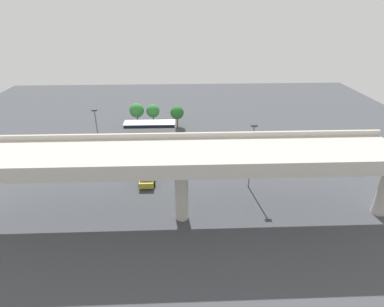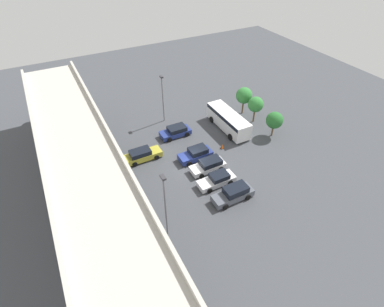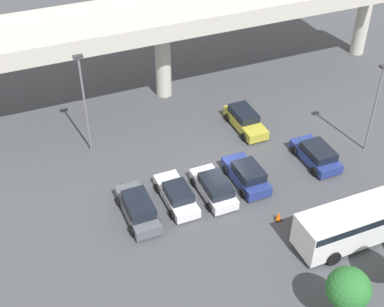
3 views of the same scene
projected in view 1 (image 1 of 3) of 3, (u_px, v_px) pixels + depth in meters
The scene contains 15 objects.
ground_plane at pixel (181, 161), 42.81m from camera, with size 90.21×90.21×0.00m, color #424449.
highway_overpass at pixel (181, 161), 28.45m from camera, with size 43.47×7.00×8.23m.
parked_car_0 at pixel (229, 150), 44.04m from camera, with size 2.01×4.87×1.72m.
parked_car_1 at pixel (210, 152), 43.68m from camera, with size 1.98×4.66×1.44m.
parked_car_2 at pixel (192, 151), 43.89m from camera, with size 2.05×4.53×1.51m.
parked_car_3 at pixel (173, 152), 43.49m from camera, with size 2.10×4.49×1.59m.
parked_car_4 at pixel (148, 175), 37.78m from camera, with size 2.01×4.84×1.55m.
parked_car_5 at pixel (132, 154), 43.20m from camera, with size 2.19×4.44×1.46m.
shuttle_bus at pixel (150, 128), 49.73m from camera, with size 8.41×2.76×2.61m.
lamp_post_near_aisle at pixel (252, 152), 34.61m from camera, with size 0.70×0.35×8.15m.
lamp_post_mid_lot at pixel (97, 130), 41.49m from camera, with size 0.70×0.35×7.41m.
tree_front_left at pixel (177, 113), 53.64m from camera, with size 2.41×2.41×3.80m.
tree_front_centre at pixel (153, 111), 53.20m from camera, with size 2.34×2.34×4.18m.
tree_front_right at pixel (137, 110), 52.95m from camera, with size 2.55×2.55×4.44m.
traffic_cone at pixel (172, 143), 47.43m from camera, with size 0.44×0.44×0.70m.
Camera 1 is at (-0.09, 37.77, 20.24)m, focal length 28.00 mm.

